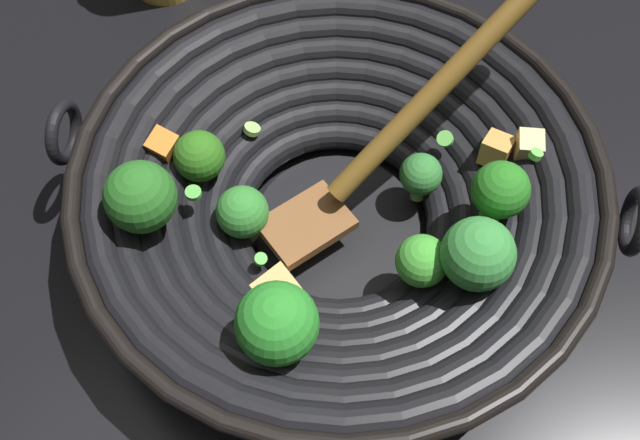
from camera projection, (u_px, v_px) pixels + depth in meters
ground_plane at (337, 230)px, 0.66m from camera, size 4.00×4.00×0.00m
wok at (338, 195)px, 0.61m from camera, size 0.43×0.43×0.21m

